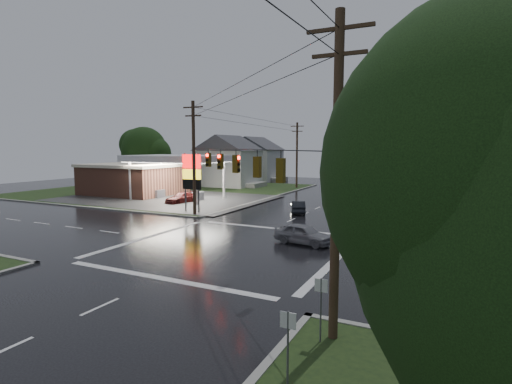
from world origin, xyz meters
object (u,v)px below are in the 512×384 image
at_px(gas_station, 140,177).
at_px(house_near, 229,160).
at_px(pylon_sign, 192,173).
at_px(tree_nw_behind, 145,150).
at_px(tree_ne_far, 491,151).
at_px(utility_pole_nw, 194,156).
at_px(tree_ne_near, 466,158).
at_px(utility_pole_se, 336,175).
at_px(car_crossing, 303,234).
at_px(house_far, 255,158).
at_px(car_north, 298,207).
at_px(utility_pole_n, 297,154).
at_px(car_pump, 182,198).

relative_size(gas_station, house_near, 2.37).
relative_size(pylon_sign, tree_nw_behind, 0.60).
bearing_deg(tree_ne_far, pylon_sign, -139.65).
xyz_separation_m(utility_pole_nw, tree_ne_near, (23.64, 12.49, -0.16)).
xyz_separation_m(utility_pole_se, tree_nw_behind, (-43.34, 39.49, 0.46)).
distance_m(utility_pole_se, tree_nw_behind, 58.64).
distance_m(pylon_sign, car_crossing, 16.61).
distance_m(house_far, tree_nw_behind, 21.65).
bearing_deg(car_north, utility_pole_nw, 10.18).
height_order(utility_pole_n, car_north, utility_pole_n).
distance_m(gas_station, pylon_sign, 17.81).
bearing_deg(car_north, gas_station, -32.98).
height_order(utility_pole_se, tree_ne_far, utility_pole_se).
bearing_deg(gas_station, car_pump, -21.66).
distance_m(utility_pole_n, car_pump, 23.61).
xyz_separation_m(tree_nw_behind, car_pump, (18.15, -14.26, -5.55)).
distance_m(tree_nw_behind, car_north, 36.68).
bearing_deg(tree_ne_far, tree_ne_near, -104.07).
relative_size(tree_nw_behind, car_north, 2.65).
bearing_deg(utility_pole_nw, car_crossing, -25.53).
distance_m(pylon_sign, house_near, 27.56).
distance_m(utility_pole_se, house_near, 54.77).
xyz_separation_m(house_near, car_crossing, (24.93, -32.94, -3.71)).
distance_m(tree_nw_behind, car_crossing, 46.75).
xyz_separation_m(car_crossing, car_pump, (-19.67, 12.67, -0.06)).
bearing_deg(car_pump, gas_station, 172.44).
bearing_deg(utility_pole_n, car_crossing, -68.91).
bearing_deg(utility_pole_se, car_pump, 134.95).
bearing_deg(tree_ne_far, house_near, 176.99).
xyz_separation_m(utility_pole_se, car_north, (-10.30, 24.57, -5.10)).
distance_m(tree_nw_behind, tree_ne_far, 51.15).
bearing_deg(pylon_sign, tree_ne_near, 25.01).
relative_size(pylon_sign, utility_pole_nw, 0.55).
height_order(gas_station, utility_pole_nw, utility_pole_nw).
distance_m(utility_pole_nw, car_north, 11.52).
height_order(utility_pole_se, car_crossing, utility_pole_se).
bearing_deg(tree_ne_near, car_crossing, -118.23).
height_order(tree_ne_near, car_north, tree_ne_near).
relative_size(house_near, tree_ne_far, 1.13).
xyz_separation_m(utility_pole_se, tree_ne_far, (7.65, 43.49, 0.46)).
xyz_separation_m(utility_pole_nw, car_crossing, (13.48, -6.44, -5.02)).
bearing_deg(pylon_sign, car_north, 25.22).
height_order(utility_pole_n, house_near, utility_pole_n).
bearing_deg(tree_ne_near, utility_pole_se, -98.38).
height_order(utility_pole_se, car_north, utility_pole_se).
bearing_deg(utility_pole_nw, tree_ne_near, 27.86).
height_order(house_near, tree_nw_behind, tree_nw_behind).
bearing_deg(pylon_sign, tree_nw_behind, 140.13).
distance_m(utility_pole_nw, tree_ne_near, 26.74).
distance_m(tree_ne_near, car_north, 17.19).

